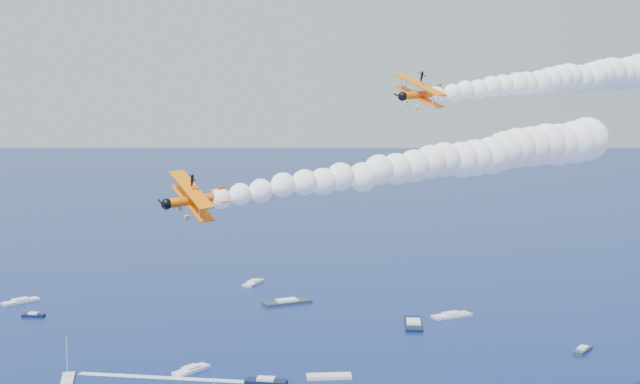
{
  "coord_description": "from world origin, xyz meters",
  "views": [
    {
      "loc": [
        -2.59,
        -70.36,
        61.6
      ],
      "look_at": [
        2.45,
        28.29,
        50.28
      ],
      "focal_mm": 47.05,
      "sensor_mm": 36.0,
      "label": 1
    }
  ],
  "objects": [
    {
      "name": "biplane_lead",
      "position": [
        16.19,
        38.91,
        61.81
      ],
      "size": [
        11.38,
        12.12,
        8.03
      ],
      "primitive_type": null,
      "rotation": [
        -0.34,
        0.07,
        3.74
      ],
      "color": "#FF6705"
    },
    {
      "name": "smoke_trail_trail",
      "position": [
        16.3,
        33.05,
        53.17
      ],
      "size": [
        65.71,
        57.16,
        11.1
      ],
      "primitive_type": null,
      "rotation": [
        0.0,
        0.0,
        3.65
      ],
      "color": "white"
    },
    {
      "name": "spectator_boats",
      "position": [
        2.76,
        113.69,
        0.35
      ],
      "size": [
        219.2,
        184.77,
        0.7
      ],
      "color": "white",
      "rests_on": "ground"
    },
    {
      "name": "biplane_trail",
      "position": [
        -11.3,
        17.67,
        50.75
      ],
      "size": [
        10.76,
        11.71,
        8.19
      ],
      "primitive_type": null,
      "rotation": [
        -0.41,
        0.07,
        3.65
      ],
      "color": "orange"
    },
    {
      "name": "smoke_trail_lead",
      "position": [
        42.28,
        56.75,
        64.23
      ],
      "size": [
        65.9,
        62.0,
        11.1
      ],
      "primitive_type": null,
      "rotation": [
        0.0,
        0.0,
        3.74
      ],
      "color": "white"
    }
  ]
}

